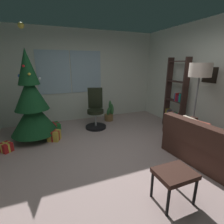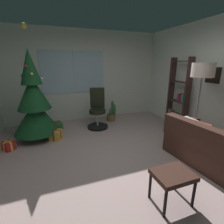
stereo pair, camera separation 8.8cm
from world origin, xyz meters
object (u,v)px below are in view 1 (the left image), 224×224
Objects in this scene: footstool at (175,176)px; office_chair at (96,113)px; holiday_tree at (32,104)px; bookshelf at (176,99)px; floor_lamp at (200,74)px; gift_box_gold at (54,135)px; gift_box_green at (55,126)px; potted_plant at (109,114)px; gift_box_red at (6,147)px.

office_chair reaches higher than footstool.
holiday_tree is 1.58m from office_chair.
floor_lamp is at bearing -106.09° from bookshelf.
office_chair is (1.13, 0.43, 0.31)m from gift_box_gold.
gift_box_green is 1.17m from office_chair.
bookshelf is at bearing -10.22° from holiday_tree.
footstool is at bearing -96.80° from potted_plant.
gift_box_gold is at bearing 11.08° from gift_box_red.
bookshelf is 1.13m from floor_lamp.
office_chair is 0.71m from potted_plant.
gift_box_green is 0.35× the size of office_chair.
holiday_tree reaches higher than gift_box_red.
footstool is at bearing -131.51° from bookshelf.
holiday_tree reaches higher than bookshelf.
gift_box_green is 0.20× the size of bookshelf.
floor_lamp is at bearing -23.37° from gift_box_gold.
gift_box_red is (-2.23, 2.25, -0.28)m from footstool.
potted_plant is at bearing 119.83° from floor_lamp.
gift_box_gold reaches higher than gift_box_green.
footstool is 1.48× the size of gift_box_gold.
gift_box_green is 3.33m from bookshelf.
floor_lamp reaches higher than gift_box_green.
office_chair is (2.06, 0.61, 0.33)m from gift_box_red.
bookshelf is (1.98, -0.81, 0.39)m from office_chair.
gift_box_green is (0.44, 0.46, -0.75)m from holiday_tree.
office_chair is at bearing -14.84° from gift_box_green.
holiday_tree is 3.99× the size of potted_plant.
floor_lamp reaches higher than potted_plant.
potted_plant is (-1.43, 1.20, -0.60)m from bookshelf.
holiday_tree is 1.34× the size of bookshelf.
potted_plant is (0.39, 3.25, -0.16)m from footstool.
gift_box_gold is at bearing -154.19° from potted_plant.
bookshelf is at bearing -22.20° from office_chair.
gift_box_red is 4.12m from bookshelf.
gift_box_gold is (0.93, 0.18, 0.02)m from gift_box_red.
floor_lamp is (2.87, -1.24, 1.39)m from gift_box_gold.
gift_box_gold is 1.25m from office_chair.
footstool is 0.44× the size of office_chair.
footstool is at bearing -57.80° from holiday_tree.
office_chair is (-0.17, 2.86, 0.05)m from footstool.
bookshelf is at bearing -2.84° from gift_box_red.
gift_box_gold is 3.42m from floor_lamp.
floor_lamp reaches higher than footstool.
office_chair reaches higher than gift_box_green.
holiday_tree is at bearing 38.32° from gift_box_red.
bookshelf is 1.08× the size of floor_lamp.
potted_plant reaches higher than gift_box_red.
gift_box_green is at bearing 42.25° from gift_box_red.
gift_box_green is 1.64m from potted_plant.
office_chair is at bearing 16.45° from gift_box_red.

